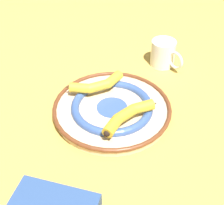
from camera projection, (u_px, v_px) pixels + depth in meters
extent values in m
plane|color=gold|center=(101.00, 118.00, 0.94)|extent=(2.80, 2.80, 0.00)
cylinder|color=beige|center=(112.00, 110.00, 0.95)|extent=(0.35, 0.35, 0.02)
torus|color=#385699|center=(112.00, 106.00, 0.94)|extent=(0.25, 0.25, 0.03)
cylinder|color=#385699|center=(112.00, 107.00, 0.94)|extent=(0.09, 0.09, 0.00)
torus|color=brown|center=(112.00, 107.00, 0.94)|extent=(0.36, 0.36, 0.01)
cylinder|color=gold|center=(143.00, 107.00, 0.89)|extent=(0.05, 0.07, 0.03)
cylinder|color=gold|center=(126.00, 114.00, 0.87)|extent=(0.06, 0.07, 0.03)
cylinder|color=gold|center=(112.00, 126.00, 0.83)|extent=(0.07, 0.06, 0.03)
sphere|color=gold|center=(133.00, 109.00, 0.88)|extent=(0.03, 0.03, 0.03)
sphere|color=gold|center=(118.00, 119.00, 0.85)|extent=(0.03, 0.03, 0.03)
cone|color=#472D19|center=(153.00, 104.00, 0.90)|extent=(0.03, 0.03, 0.02)
sphere|color=black|center=(107.00, 134.00, 0.81)|extent=(0.02, 0.02, 0.02)
cylinder|color=yellow|center=(80.00, 88.00, 0.96)|extent=(0.04, 0.07, 0.03)
cylinder|color=yellow|center=(99.00, 86.00, 0.97)|extent=(0.05, 0.07, 0.03)
cylinder|color=yellow|center=(114.00, 79.00, 1.00)|extent=(0.07, 0.06, 0.03)
sphere|color=yellow|center=(90.00, 89.00, 0.96)|extent=(0.03, 0.03, 0.03)
sphere|color=yellow|center=(108.00, 84.00, 0.98)|extent=(0.03, 0.03, 0.03)
cone|color=#472D19|center=(70.00, 87.00, 0.96)|extent=(0.03, 0.03, 0.02)
sphere|color=black|center=(119.00, 74.00, 1.01)|extent=(0.02, 0.02, 0.02)
cylinder|color=white|center=(163.00, 53.00, 1.13)|extent=(0.09, 0.09, 0.09)
cylinder|color=#331C0F|center=(164.00, 44.00, 1.11)|extent=(0.07, 0.07, 0.01)
torus|color=white|center=(176.00, 60.00, 1.09)|extent=(0.06, 0.05, 0.07)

